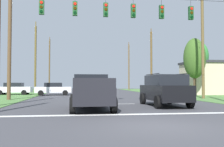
{
  "coord_description": "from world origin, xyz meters",
  "views": [
    {
      "loc": [
        -2.75,
        -8.4,
        1.46
      ],
      "look_at": [
        -0.08,
        11.43,
        2.23
      ],
      "focal_mm": 40.81,
      "sensor_mm": 36.0,
      "label": 1
    }
  ],
  "objects_px": {
    "overhead_signal_span": "(121,37)",
    "utility_pole_far_left": "(9,47)",
    "pickup_truck": "(91,92)",
    "utility_pole_distant_left": "(49,63)",
    "utility_pole_near_left": "(129,66)",
    "tree_roadside_right": "(195,59)",
    "suv_black": "(164,89)",
    "distant_car_oncoming": "(53,89)",
    "distant_car_crossing_white": "(14,89)",
    "utility_pole_far_right": "(151,60)",
    "utility_pole_distant_right": "(35,58)",
    "utility_pole_mid_right": "(203,38)",
    "distant_car_far_parked": "(165,88)",
    "tree_roadside_far_right": "(198,57)"
  },
  "relations": [
    {
      "from": "utility_pole_distant_right",
      "to": "utility_pole_near_left",
      "type": "bearing_deg",
      "value": 43.68
    },
    {
      "from": "utility_pole_distant_right",
      "to": "utility_pole_far_right",
      "type": "bearing_deg",
      "value": -1.4
    },
    {
      "from": "utility_pole_distant_right",
      "to": "utility_pole_distant_left",
      "type": "bearing_deg",
      "value": 88.9
    },
    {
      "from": "distant_car_far_parked",
      "to": "utility_pole_mid_right",
      "type": "xyz_separation_m",
      "value": [
        -0.59,
        -12.39,
        4.97
      ]
    },
    {
      "from": "utility_pole_mid_right",
      "to": "utility_pole_distant_left",
      "type": "distance_m",
      "value": 37.45
    },
    {
      "from": "utility_pole_far_right",
      "to": "distant_car_oncoming",
      "type": "bearing_deg",
      "value": -153.6
    },
    {
      "from": "overhead_signal_span",
      "to": "distant_car_crossing_white",
      "type": "bearing_deg",
      "value": 123.99
    },
    {
      "from": "utility_pole_near_left",
      "to": "tree_roadside_right",
      "type": "bearing_deg",
      "value": -86.68
    },
    {
      "from": "pickup_truck",
      "to": "utility_pole_distant_left",
      "type": "relative_size",
      "value": 0.48
    },
    {
      "from": "utility_pole_distant_left",
      "to": "pickup_truck",
      "type": "bearing_deg",
      "value": -80.67
    },
    {
      "from": "overhead_signal_span",
      "to": "utility_pole_far_right",
      "type": "height_order",
      "value": "utility_pole_far_right"
    },
    {
      "from": "distant_car_crossing_white",
      "to": "tree_roadside_right",
      "type": "relative_size",
      "value": 0.66
    },
    {
      "from": "utility_pole_near_left",
      "to": "utility_pole_distant_right",
      "type": "xyz_separation_m",
      "value": [
        -17.79,
        -16.99,
        -0.09
      ]
    },
    {
      "from": "utility_pole_far_right",
      "to": "tree_roadside_right",
      "type": "relative_size",
      "value": 1.54
    },
    {
      "from": "distant_car_far_parked",
      "to": "utility_pole_near_left",
      "type": "xyz_separation_m",
      "value": [
        -0.89,
        21.37,
        4.63
      ]
    },
    {
      "from": "utility_pole_far_left",
      "to": "distant_car_far_parked",
      "type": "bearing_deg",
      "value": 32.89
    },
    {
      "from": "suv_black",
      "to": "distant_car_oncoming",
      "type": "height_order",
      "value": "suv_black"
    },
    {
      "from": "tree_roadside_right",
      "to": "utility_pole_mid_right",
      "type": "bearing_deg",
      "value": -106.74
    },
    {
      "from": "distant_car_crossing_white",
      "to": "tree_roadside_right",
      "type": "xyz_separation_m",
      "value": [
        21.06,
        -6.03,
        3.47
      ]
    },
    {
      "from": "overhead_signal_span",
      "to": "distant_car_crossing_white",
      "type": "height_order",
      "value": "overhead_signal_span"
    },
    {
      "from": "overhead_signal_span",
      "to": "utility_pole_mid_right",
      "type": "bearing_deg",
      "value": 32.03
    },
    {
      "from": "distant_car_crossing_white",
      "to": "distant_car_far_parked",
      "type": "bearing_deg",
      "value": 4.91
    },
    {
      "from": "tree_roadside_right",
      "to": "pickup_truck",
      "type": "bearing_deg",
      "value": -133.79
    },
    {
      "from": "suv_black",
      "to": "tree_roadside_far_right",
      "type": "distance_m",
      "value": 19.25
    },
    {
      "from": "utility_pole_distant_left",
      "to": "tree_roadside_right",
      "type": "distance_m",
      "value": 34.24
    },
    {
      "from": "utility_pole_distant_right",
      "to": "tree_roadside_right",
      "type": "bearing_deg",
      "value": -31.96
    },
    {
      "from": "distant_car_far_parked",
      "to": "utility_pole_distant_left",
      "type": "height_order",
      "value": "utility_pole_distant_left"
    },
    {
      "from": "suv_black",
      "to": "distant_car_oncoming",
      "type": "bearing_deg",
      "value": 117.86
    },
    {
      "from": "utility_pole_mid_right",
      "to": "tree_roadside_far_right",
      "type": "height_order",
      "value": "utility_pole_mid_right"
    },
    {
      "from": "distant_car_oncoming",
      "to": "tree_roadside_far_right",
      "type": "distance_m",
      "value": 19.13
    },
    {
      "from": "utility_pole_far_right",
      "to": "distant_car_far_parked",
      "type": "bearing_deg",
      "value": -78.61
    },
    {
      "from": "utility_pole_mid_right",
      "to": "tree_roadside_right",
      "type": "bearing_deg",
      "value": 73.26
    },
    {
      "from": "pickup_truck",
      "to": "utility_pole_distant_left",
      "type": "xyz_separation_m",
      "value": [
        -6.78,
        41.27,
        4.74
      ]
    },
    {
      "from": "overhead_signal_span",
      "to": "utility_pole_far_left",
      "type": "distance_m",
      "value": 10.77
    },
    {
      "from": "overhead_signal_span",
      "to": "tree_roadside_far_right",
      "type": "relative_size",
      "value": 2.36
    },
    {
      "from": "pickup_truck",
      "to": "distant_car_crossing_white",
      "type": "relative_size",
      "value": 1.26
    },
    {
      "from": "overhead_signal_span",
      "to": "distant_car_far_parked",
      "type": "xyz_separation_m",
      "value": [
        9.37,
        17.89,
        -3.86
      ]
    },
    {
      "from": "overhead_signal_span",
      "to": "pickup_truck",
      "type": "xyz_separation_m",
      "value": [
        -2.22,
        -2.81,
        -3.68
      ]
    },
    {
      "from": "distant_car_crossing_white",
      "to": "utility_pole_mid_right",
      "type": "distance_m",
      "value": 22.92
    },
    {
      "from": "utility_pole_near_left",
      "to": "utility_pole_far_left",
      "type": "xyz_separation_m",
      "value": [
        -17.39,
        -33.19,
        -0.74
      ]
    },
    {
      "from": "distant_car_oncoming",
      "to": "utility_pole_near_left",
      "type": "distance_m",
      "value": 28.9
    },
    {
      "from": "utility_pole_distant_left",
      "to": "suv_black",
      "type": "bearing_deg",
      "value": -73.83
    },
    {
      "from": "overhead_signal_span",
      "to": "utility_pole_far_left",
      "type": "height_order",
      "value": "utility_pole_far_left"
    },
    {
      "from": "distant_car_oncoming",
      "to": "tree_roadside_right",
      "type": "relative_size",
      "value": 0.67
    },
    {
      "from": "overhead_signal_span",
      "to": "utility_pole_far_left",
      "type": "xyz_separation_m",
      "value": [
        -8.91,
        6.06,
        0.03
      ]
    },
    {
      "from": "distant_car_crossing_white",
      "to": "utility_pole_far_left",
      "type": "distance_m",
      "value": 10.99
    },
    {
      "from": "utility_pole_far_left",
      "to": "utility_pole_distant_right",
      "type": "height_order",
      "value": "utility_pole_distant_right"
    },
    {
      "from": "utility_pole_mid_right",
      "to": "utility_pole_near_left",
      "type": "height_order",
      "value": "utility_pole_mid_right"
    },
    {
      "from": "distant_car_crossing_white",
      "to": "utility_pole_near_left",
      "type": "bearing_deg",
      "value": 50.03
    },
    {
      "from": "distant_car_crossing_white",
      "to": "utility_pole_distant_right",
      "type": "distance_m",
      "value": 7.79
    }
  ]
}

